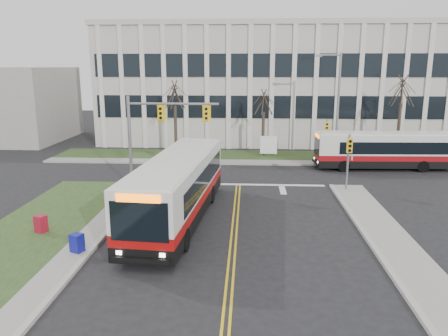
% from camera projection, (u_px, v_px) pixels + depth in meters
% --- Properties ---
extents(ground, '(120.00, 120.00, 0.00)m').
position_uv_depth(ground, '(235.00, 226.00, 22.65)').
color(ground, black).
rests_on(ground, ground).
extents(sidewalk_west, '(1.20, 26.00, 0.14)m').
position_uv_depth(sidewalk_west, '(63.00, 264.00, 18.15)').
color(sidewalk_west, '#9E9B93').
rests_on(sidewalk_west, ground).
extents(sidewalk_east, '(2.00, 26.00, 0.14)m').
position_uv_depth(sidewalk_east, '(419.00, 273.00, 17.36)').
color(sidewalk_east, '#9E9B93').
rests_on(sidewalk_east, ground).
extents(sidewalk_cross, '(44.00, 1.60, 0.14)m').
position_uv_depth(sidewalk_cross, '(299.00, 163.00, 37.14)').
color(sidewalk_cross, '#9E9B93').
rests_on(sidewalk_cross, ground).
extents(building_lawn, '(44.00, 5.00, 0.12)m').
position_uv_depth(building_lawn, '(296.00, 157.00, 39.87)').
color(building_lawn, '#2C411B').
rests_on(building_lawn, ground).
extents(office_building, '(40.00, 16.00, 12.00)m').
position_uv_depth(office_building, '(287.00, 85.00, 50.19)').
color(office_building, beige).
rests_on(office_building, ground).
extents(building_annex, '(12.00, 12.00, 8.00)m').
position_uv_depth(building_annex, '(9.00, 104.00, 48.43)').
color(building_annex, '#9E9B93').
rests_on(building_annex, ground).
extents(mast_arm_signal, '(6.11, 0.38, 6.20)m').
position_uv_depth(mast_arm_signal, '(154.00, 126.00, 28.95)').
color(mast_arm_signal, slate).
rests_on(mast_arm_signal, ground).
extents(signal_pole_near, '(0.34, 0.39, 3.80)m').
position_uv_depth(signal_pole_near, '(349.00, 154.00, 28.40)').
color(signal_pole_near, slate).
rests_on(signal_pole_near, ground).
extents(signal_pole_far, '(0.34, 0.39, 3.80)m').
position_uv_depth(signal_pole_far, '(326.00, 135.00, 36.66)').
color(signal_pole_far, slate).
rests_on(signal_pole_far, ground).
extents(streetlight, '(2.15, 0.25, 9.20)m').
position_uv_depth(streetlight, '(336.00, 102.00, 36.79)').
color(streetlight, slate).
rests_on(streetlight, ground).
extents(directory_sign, '(1.50, 0.12, 2.00)m').
position_uv_depth(directory_sign, '(269.00, 145.00, 39.26)').
color(directory_sign, slate).
rests_on(directory_sign, ground).
extents(tree_left, '(1.80, 1.80, 7.70)m').
position_uv_depth(tree_left, '(175.00, 96.00, 39.22)').
color(tree_left, '#42352B').
rests_on(tree_left, ground).
extents(tree_mid, '(1.80, 1.80, 6.82)m').
position_uv_depth(tree_mid, '(264.00, 103.00, 39.13)').
color(tree_mid, '#42352B').
rests_on(tree_mid, ground).
extents(tree_right, '(1.80, 1.80, 8.25)m').
position_uv_depth(tree_right, '(402.00, 92.00, 38.05)').
color(tree_right, '#42352B').
rests_on(tree_right, ground).
extents(bus_main, '(3.76, 12.82, 3.37)m').
position_uv_depth(bus_main, '(178.00, 190.00, 23.24)').
color(bus_main, silver).
rests_on(bus_main, ground).
extents(bus_cross, '(10.93, 2.72, 2.90)m').
position_uv_depth(bus_cross, '(385.00, 151.00, 35.01)').
color(bus_cross, silver).
rests_on(bus_cross, ground).
extents(newspaper_box_blue, '(0.64, 0.61, 0.95)m').
position_uv_depth(newspaper_box_blue, '(77.00, 244.00, 19.13)').
color(newspaper_box_blue, navy).
rests_on(newspaper_box_blue, ground).
extents(newspaper_box_red, '(0.63, 0.61, 0.95)m').
position_uv_depth(newspaper_box_red, '(41.00, 225.00, 21.47)').
color(newspaper_box_red, maroon).
rests_on(newspaper_box_red, ground).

